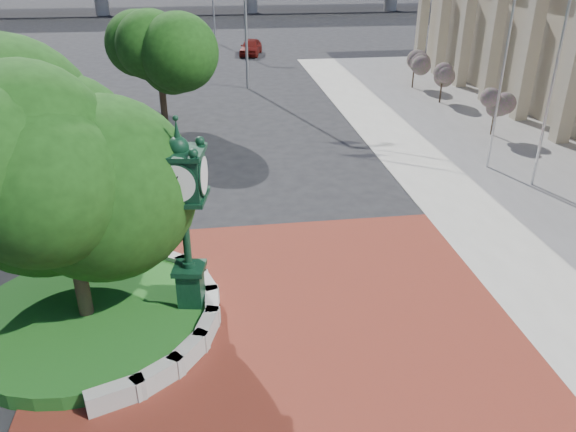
{
  "coord_description": "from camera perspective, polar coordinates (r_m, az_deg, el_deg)",
  "views": [
    {
      "loc": [
        -1.54,
        -12.47,
        8.99
      ],
      "look_at": [
        0.45,
        1.5,
        2.06
      ],
      "focal_mm": 35.0,
      "sensor_mm": 36.0,
      "label": 1
    }
  ],
  "objects": [
    {
      "name": "grass_bed",
      "position": [
        15.65,
        -19.64,
        -9.78
      ],
      "size": [
        6.1,
        6.1,
        0.4
      ],
      "primitive_type": "cylinder",
      "color": "#164F1A",
      "rests_on": "ground"
    },
    {
      "name": "flagpole_a",
      "position": [
        25.17,
        21.14,
        14.39
      ],
      "size": [
        1.4,
        0.16,
        8.93
      ],
      "color": "silver",
      "rests_on": "ground"
    },
    {
      "name": "planter_wall",
      "position": [
        15.26,
        -11.15,
        -9.25
      ],
      "size": [
        2.96,
        6.77,
        0.54
      ],
      "color": "#9E9B93",
      "rests_on": "ground"
    },
    {
      "name": "tree_planter",
      "position": [
        13.97,
        -21.79,
        2.07
      ],
      "size": [
        5.2,
        5.2,
        6.33
      ],
      "color": "#38281C",
      "rests_on": "ground"
    },
    {
      "name": "shrub_far",
      "position": [
        39.66,
        12.71,
        14.81
      ],
      "size": [
        1.2,
        1.2,
        2.2
      ],
      "color": "#38281C",
      "rests_on": "ground"
    },
    {
      "name": "flagpole_b",
      "position": [
        23.75,
        25.6,
        13.56
      ],
      "size": [
        1.47,
        0.17,
        9.38
      ],
      "color": "silver",
      "rests_on": "ground"
    },
    {
      "name": "shrub_mid",
      "position": [
        36.15,
        15.42,
        13.45
      ],
      "size": [
        1.2,
        1.2,
        2.2
      ],
      "color": "#38281C",
      "rests_on": "ground"
    },
    {
      "name": "ground",
      "position": [
        15.45,
        -0.88,
        -9.42
      ],
      "size": [
        200.0,
        200.0,
        0.0
      ],
      "primitive_type": "plane",
      "color": "black",
      "rests_on": "ground"
    },
    {
      "name": "shrub_near",
      "position": [
        30.56,
        20.35,
        10.55
      ],
      "size": [
        1.2,
        1.2,
        2.2
      ],
      "color": "#38281C",
      "rests_on": "ground"
    },
    {
      "name": "post_clock",
      "position": [
        13.93,
        -10.49,
        0.04
      ],
      "size": [
        1.27,
        1.27,
        5.39
      ],
      "color": "black",
      "rests_on": "ground"
    },
    {
      "name": "parked_car",
      "position": [
        51.14,
        -3.8,
        16.76
      ],
      "size": [
        2.48,
        4.25,
        1.36
      ],
      "primitive_type": "imported",
      "rotation": [
        0.0,
        0.0,
        -0.23
      ],
      "color": "#5D110D",
      "rests_on": "ground"
    },
    {
      "name": "tree_street",
      "position": [
        31.11,
        -12.92,
        14.88
      ],
      "size": [
        4.4,
        4.4,
        5.45
      ],
      "color": "#38281C",
      "rests_on": "ground"
    },
    {
      "name": "plaza",
      "position": [
        14.64,
        -0.37,
        -11.61
      ],
      "size": [
        12.0,
        12.0,
        0.04
      ],
      "primitive_type": "cube",
      "color": "maroon",
      "rests_on": "ground"
    }
  ]
}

